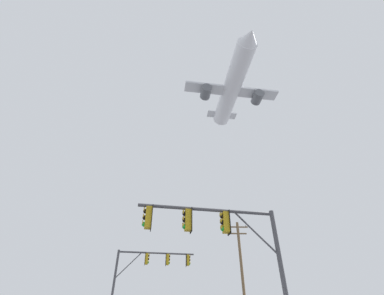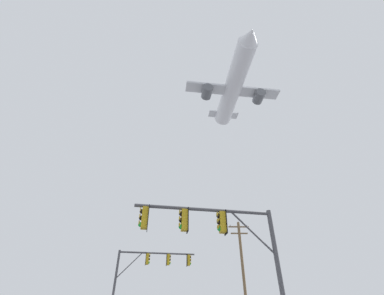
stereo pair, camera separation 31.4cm
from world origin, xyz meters
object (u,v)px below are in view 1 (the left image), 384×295
(airplane, at_px, (232,87))
(signal_pole_far, at_px, (147,269))
(utility_pole, at_px, (242,271))
(signal_pole_near, at_px, (221,235))

(airplane, bearing_deg, signal_pole_far, -140.09)
(signal_pole_far, xyz_separation_m, utility_pole, (8.96, 3.05, 0.33))
(utility_pole, distance_m, airplane, 34.65)
(utility_pole, bearing_deg, signal_pole_far, -161.18)
(signal_pole_near, relative_size, airplane, 0.26)
(utility_pole, xyz_separation_m, airplane, (3.13, 7.06, 33.78))
(airplane, bearing_deg, utility_pole, -113.92)
(signal_pole_far, height_order, utility_pole, utility_pole)
(signal_pole_near, distance_m, utility_pole, 17.21)
(signal_pole_near, height_order, signal_pole_far, signal_pole_far)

